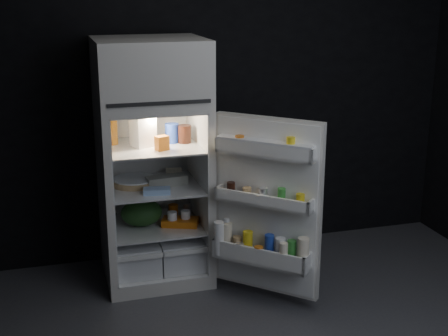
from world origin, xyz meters
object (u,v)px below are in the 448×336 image
object	(u,v)px
refrigerator	(152,154)
egg_carton	(167,180)
fridge_door	(265,210)
milk_jug	(143,130)
yogurt_tray	(180,222)

from	to	relation	value
refrigerator	egg_carton	size ratio (longest dim) A/B	6.06
fridge_door	milk_jug	size ratio (longest dim) A/B	5.08
egg_carton	yogurt_tray	bearing A→B (deg)	-41.92
fridge_door	milk_jug	distance (m)	1.04
yogurt_tray	fridge_door	bearing A→B (deg)	-26.43
refrigerator	fridge_door	size ratio (longest dim) A/B	1.46
fridge_door	yogurt_tray	size ratio (longest dim) A/B	4.63
refrigerator	egg_carton	bearing A→B (deg)	-34.34
milk_jug	yogurt_tray	size ratio (longest dim) A/B	0.91
fridge_door	yogurt_tray	world-z (taller)	fridge_door
egg_carton	yogurt_tray	distance (m)	0.33
fridge_door	refrigerator	bearing A→B (deg)	135.34
refrigerator	yogurt_tray	world-z (taller)	refrigerator
milk_jug	refrigerator	bearing A→B (deg)	11.00
milk_jug	yogurt_tray	bearing A→B (deg)	-38.32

